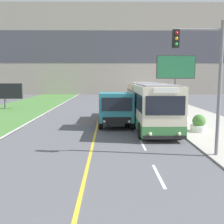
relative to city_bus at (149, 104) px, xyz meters
name	(u,v)px	position (x,y,z in m)	size (l,w,h in m)	color
apartment_block_background	(105,51)	(-3.96, 40.73, 8.00)	(80.00, 8.04, 19.27)	#A89E8E
city_bus	(149,104)	(0.00, 0.00, 0.00)	(2.62, 12.15, 3.22)	beige
dump_truck	(116,109)	(-2.53, -0.52, -0.36)	(2.51, 6.65, 2.57)	black
traffic_light_mast	(207,72)	(1.31, -8.28, 2.26)	(2.28, 0.32, 6.14)	slate
billboard_large	(176,69)	(5.44, 13.43, 3.13)	(4.91, 0.24, 6.42)	#59595B
billboard_small	(5,92)	(-15.15, 10.43, 0.40)	(4.14, 0.24, 2.99)	#59595B
planter_round_near	(199,124)	(2.93, -2.98, -1.06)	(1.09, 1.09, 1.14)	silver
planter_round_second	(181,115)	(2.95, 1.33, -1.05)	(1.11, 1.11, 1.17)	silver
planter_round_third	(168,108)	(2.78, 5.65, -1.02)	(1.14, 1.14, 1.23)	silver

